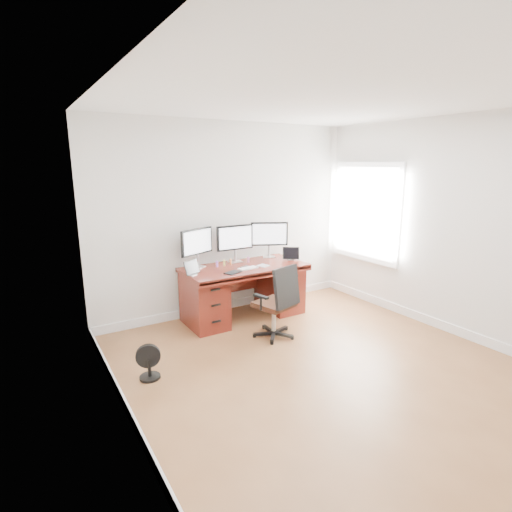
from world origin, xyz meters
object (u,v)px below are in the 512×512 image
desk (244,290)px  floor_fan (149,362)px  keyboard (248,268)px  office_chair (277,314)px  monitor_center (235,239)px

desk → floor_fan: desk is taller
desk → keyboard: keyboard is taller
desk → floor_fan: (-1.64, -0.96, -0.23)m
floor_fan → keyboard: bearing=42.2°
office_chair → monitor_center: bearing=75.3°
monitor_center → desk: bearing=-88.0°
office_chair → keyboard: 0.77m
desk → floor_fan: size_ratio=4.71×
desk → monitor_center: monitor_center is taller
floor_fan → keyboard: 1.88m
monitor_center → office_chair: bearing=-87.6°
floor_fan → monitor_center: size_ratio=0.65×
office_chair → floor_fan: 1.66m
keyboard → office_chair: bearing=-91.0°
desk → keyboard: bearing=-100.6°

